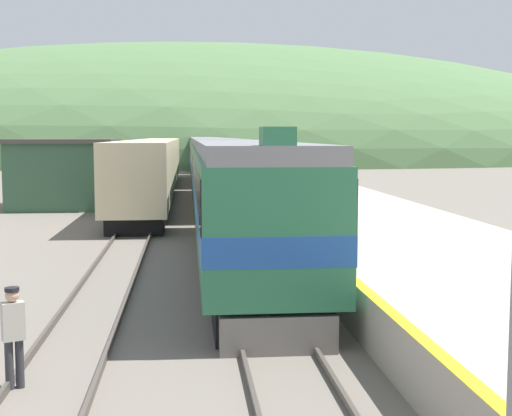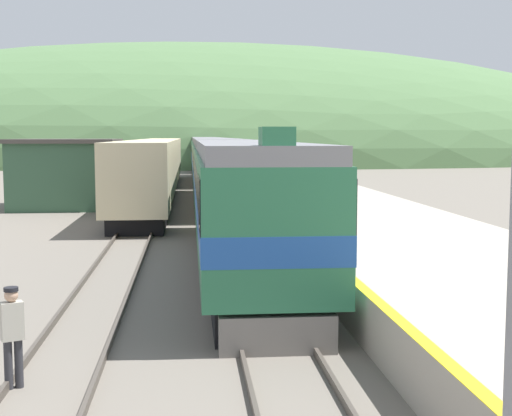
% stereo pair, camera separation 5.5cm
% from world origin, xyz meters
% --- Properties ---
extents(track_main, '(1.52, 180.00, 0.16)m').
position_xyz_m(track_main, '(0.00, 70.00, 0.08)').
color(track_main, '#4C443D').
rests_on(track_main, ground).
extents(track_siding, '(1.52, 180.00, 0.16)m').
position_xyz_m(track_siding, '(-4.03, 70.00, 0.08)').
color(track_siding, '#4C443D').
rests_on(track_siding, ground).
extents(platform, '(7.15, 140.00, 1.12)m').
position_xyz_m(platform, '(5.30, 50.00, 0.56)').
color(platform, '#ADA393').
rests_on(platform, ground).
extents(distant_hills, '(164.27, 73.92, 38.95)m').
position_xyz_m(distant_hills, '(0.00, 121.59, 0.00)').
color(distant_hills, '#517547').
rests_on(distant_hills, ground).
extents(station_shed, '(6.17, 6.32, 4.03)m').
position_xyz_m(station_shed, '(-8.96, 41.26, 2.03)').
color(station_shed, '#385B42').
rests_on(station_shed, ground).
extents(express_train_lead_car, '(3.00, 19.39, 4.40)m').
position_xyz_m(express_train_lead_car, '(0.00, 21.25, 2.21)').
color(express_train_lead_car, black).
rests_on(express_train_lead_car, ground).
extents(carriage_second, '(2.99, 21.44, 4.04)m').
position_xyz_m(carriage_second, '(0.00, 42.77, 2.20)').
color(carriage_second, black).
rests_on(carriage_second, ground).
extents(carriage_third, '(2.99, 21.44, 4.04)m').
position_xyz_m(carriage_third, '(0.00, 65.09, 2.20)').
color(carriage_third, black).
rests_on(carriage_third, ground).
extents(carriage_fourth, '(2.99, 21.44, 4.04)m').
position_xyz_m(carriage_fourth, '(0.00, 87.41, 2.20)').
color(carriage_fourth, black).
rests_on(carriage_fourth, ground).
extents(siding_train, '(2.90, 43.87, 3.94)m').
position_xyz_m(siding_train, '(-4.03, 49.64, 2.03)').
color(siding_train, black).
rests_on(siding_train, ground).
extents(track_worker, '(0.42, 0.35, 1.73)m').
position_xyz_m(track_worker, '(-4.65, 10.52, 0.99)').
color(track_worker, '#2D2D33').
rests_on(track_worker, ground).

